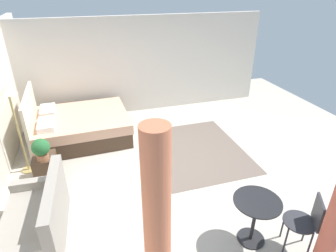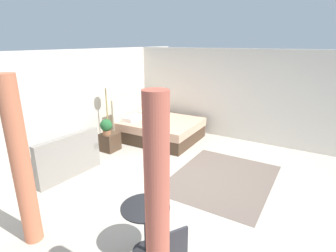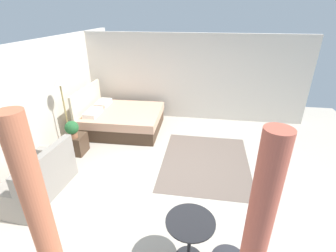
{
  "view_description": "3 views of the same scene",
  "coord_description": "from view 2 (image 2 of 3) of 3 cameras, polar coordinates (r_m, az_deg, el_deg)",
  "views": [
    {
      "loc": [
        -4.38,
        1.63,
        3.25
      ],
      "look_at": [
        -0.06,
        0.3,
        0.93
      ],
      "focal_mm": 30.19,
      "sensor_mm": 36.0,
      "label": 1
    },
    {
      "loc": [
        -4.33,
        -2.05,
        2.7
      ],
      "look_at": [
        -0.02,
        0.55,
        1.08
      ],
      "focal_mm": 28.3,
      "sensor_mm": 36.0,
      "label": 2
    },
    {
      "loc": [
        -4.29,
        -0.4,
        3.1
      ],
      "look_at": [
        0.66,
        0.39,
        0.7
      ],
      "focal_mm": 26.22,
      "sensor_mm": 36.0,
      "label": 3
    }
  ],
  "objects": [
    {
      "name": "area_rug",
      "position": [
        5.66,
        11.58,
        -11.0
      ],
      "size": [
        2.39,
        1.9,
        0.01
      ],
      "primitive_type": "cube",
      "color": "#66564C",
      "rests_on": "ground"
    },
    {
      "name": "couch",
      "position": [
        6.07,
        -21.86,
        -6.89
      ],
      "size": [
        1.49,
        0.87,
        0.9
      ],
      "color": "gray",
      "rests_on": "ground"
    },
    {
      "name": "nightstand",
      "position": [
        6.97,
        -12.41,
        -3.34
      ],
      "size": [
        0.44,
        0.39,
        0.46
      ],
      "color": "#473323",
      "rests_on": "ground"
    },
    {
      "name": "potted_plant",
      "position": [
        6.75,
        -13.16,
        -0.03
      ],
      "size": [
        0.3,
        0.3,
        0.4
      ],
      "color": "#935B3D",
      "rests_on": "nightstand"
    },
    {
      "name": "bed",
      "position": [
        7.58,
        -1.89,
        -0.53
      ],
      "size": [
        1.79,
        2.1,
        1.19
      ],
      "color": "#473323",
      "rests_on": "ground"
    },
    {
      "name": "curtain_left",
      "position": [
        2.53,
        -2.3,
        -19.25
      ],
      "size": [
        0.22,
        0.22,
        2.34
      ],
      "color": "#C15B47",
      "rests_on": "ground"
    },
    {
      "name": "balcony_table",
      "position": [
        3.64,
        -4.81,
        -19.69
      ],
      "size": [
        0.63,
        0.63,
        0.7
      ],
      "color": "black",
      "rests_on": "ground"
    },
    {
      "name": "wall_right",
      "position": [
        7.66,
        15.1,
        6.37
      ],
      "size": [
        0.12,
        6.53,
        2.52
      ],
      "primitive_type": "cube",
      "color": "silver",
      "rests_on": "ground"
    },
    {
      "name": "cafe_chair_near_window",
      "position": [
        3.17,
        0.22,
        -25.39
      ],
      "size": [
        0.57,
        0.57,
        0.86
      ],
      "color": "#2D2D33",
      "rests_on": "ground"
    },
    {
      "name": "curtain_right",
      "position": [
        3.96,
        -29.1,
        -7.24
      ],
      "size": [
        0.24,
        0.24,
        2.34
      ],
      "color": "#D1704C",
      "rests_on": "ground"
    },
    {
      "name": "ground_plane",
      "position": [
        5.51,
        5.12,
        -11.71
      ],
      "size": [
        8.81,
        9.53,
        0.02
      ],
      "primitive_type": "cube",
      "color": "#B2A899"
    },
    {
      "name": "floor_lamp",
      "position": [
        7.15,
        -13.25,
        6.79
      ],
      "size": [
        0.27,
        0.27,
        1.72
      ],
      "color": "#99844C",
      "rests_on": "ground"
    },
    {
      "name": "wall_back",
      "position": [
        7.01,
        -19.36,
        4.96
      ],
      "size": [
        8.81,
        0.12,
        2.52
      ],
      "primitive_type": "cube",
      "color": "silver",
      "rests_on": "ground"
    }
  ]
}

